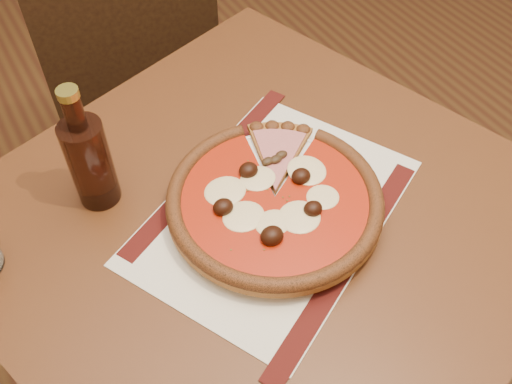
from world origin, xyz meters
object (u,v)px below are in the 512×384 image
bottle (89,159)px  table (262,251)px  chair_far (133,79)px  plate (274,207)px  pizza (275,199)px

bottle → table: bearing=-38.3°
table → chair_far: (0.04, 0.72, -0.16)m
table → bottle: bottle is taller
table → bottle: (-0.20, 0.16, 0.18)m
plate → pizza: bearing=-124.9°
table → pizza: (0.02, -0.01, 0.13)m
table → bottle: bearing=141.7°
pizza → table: bearing=161.4°
table → chair_far: size_ratio=1.17×
table → plate: (0.02, -0.01, 0.11)m
table → pizza: bearing=-18.6°
table → chair_far: bearing=86.6°
chair_far → plate: bearing=95.9°
bottle → pizza: bearing=-37.0°
plate → chair_far: bearing=88.0°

